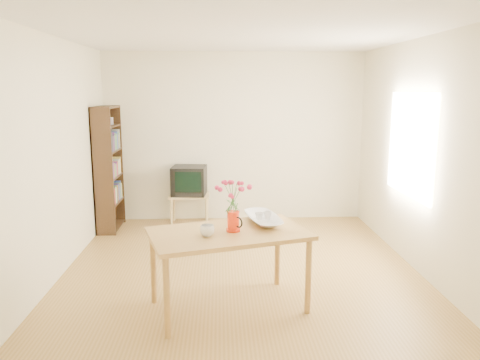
{
  "coord_description": "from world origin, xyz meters",
  "views": [
    {
      "loc": [
        -0.23,
        -5.01,
        2.03
      ],
      "look_at": [
        0.0,
        0.3,
        1.0
      ],
      "focal_mm": 35.0,
      "sensor_mm": 36.0,
      "label": 1
    }
  ],
  "objects_px": {
    "table": "(229,240)",
    "mug": "(207,231)",
    "television": "(189,180)",
    "pitcher": "(233,222)",
    "bowl": "(263,202)"
  },
  "relations": [
    {
      "from": "pitcher",
      "to": "bowl",
      "type": "distance_m",
      "value": 0.42
    },
    {
      "from": "table",
      "to": "mug",
      "type": "xyz_separation_m",
      "value": [
        -0.19,
        -0.13,
        0.13
      ]
    },
    {
      "from": "mug",
      "to": "television",
      "type": "distance_m",
      "value": 3.03
    },
    {
      "from": "table",
      "to": "mug",
      "type": "height_order",
      "value": "mug"
    },
    {
      "from": "bowl",
      "to": "mug",
      "type": "bearing_deg",
      "value": -142.55
    },
    {
      "from": "mug",
      "to": "television",
      "type": "bearing_deg",
      "value": -118.93
    },
    {
      "from": "table",
      "to": "mug",
      "type": "bearing_deg",
      "value": -162.62
    },
    {
      "from": "mug",
      "to": "bowl",
      "type": "bearing_deg",
      "value": -178.16
    },
    {
      "from": "bowl",
      "to": "television",
      "type": "height_order",
      "value": "bowl"
    },
    {
      "from": "pitcher",
      "to": "mug",
      "type": "height_order",
      "value": "pitcher"
    },
    {
      "from": "table",
      "to": "television",
      "type": "distance_m",
      "value": 2.93
    },
    {
      "from": "table",
      "to": "television",
      "type": "height_order",
      "value": "television"
    },
    {
      "from": "pitcher",
      "to": "mug",
      "type": "relative_size",
      "value": 1.49
    },
    {
      "from": "television",
      "to": "table",
      "type": "bearing_deg",
      "value": -74.22
    },
    {
      "from": "bowl",
      "to": "television",
      "type": "xyz_separation_m",
      "value": [
        -0.89,
        2.6,
        -0.27
      ]
    }
  ]
}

